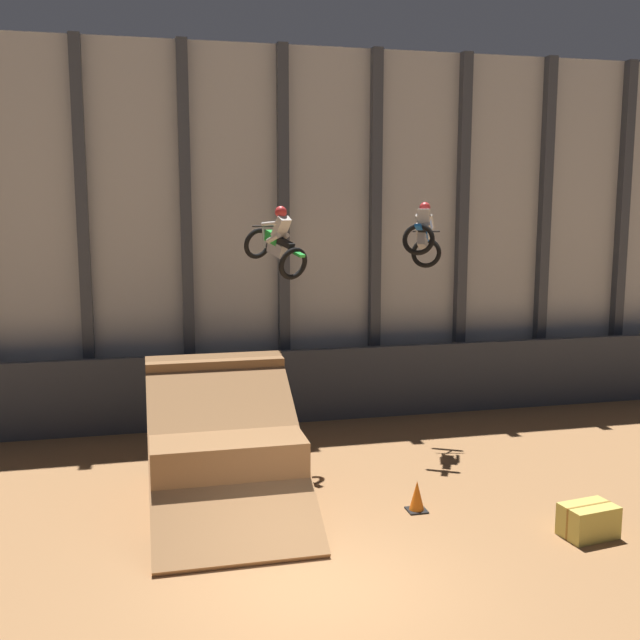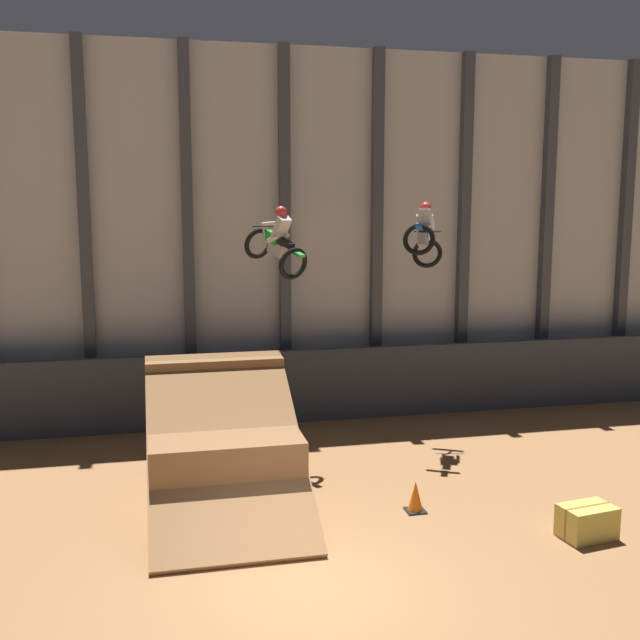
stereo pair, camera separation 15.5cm
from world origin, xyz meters
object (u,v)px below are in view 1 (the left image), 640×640
rider_bike_left_air (277,244)px  traffic_cone_near_ramp (417,497)px  dirt_ramp (223,451)px  rider_bike_right_air (423,237)px  hay_bale_trackside (588,521)px

rider_bike_left_air → traffic_cone_near_ramp: (1.89, -3.95, -4.49)m
rider_bike_left_air → traffic_cone_near_ramp: 6.27m
rider_bike_left_air → dirt_ramp: bearing=-148.2°
rider_bike_right_air → hay_bale_trackside: bearing=-52.6°
hay_bale_trackside → rider_bike_right_air: bearing=98.5°
rider_bike_right_air → hay_bale_trackside: rider_bike_right_air is taller
rider_bike_left_air → hay_bale_trackside: (4.37, -5.63, -4.49)m
dirt_ramp → rider_bike_left_air: size_ratio=2.45×
rider_bike_right_air → traffic_cone_near_ramp: (-1.60, -4.15, -4.60)m
rider_bike_left_air → hay_bale_trackside: size_ratio=1.90×
hay_bale_trackside → dirt_ramp: bearing=151.0°
traffic_cone_near_ramp → hay_bale_trackside: bearing=-34.2°
rider_bike_right_air → hay_bale_trackside: size_ratio=1.84×
rider_bike_left_air → hay_bale_trackside: bearing=-77.8°
dirt_ramp → rider_bike_right_air: bearing=27.1°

